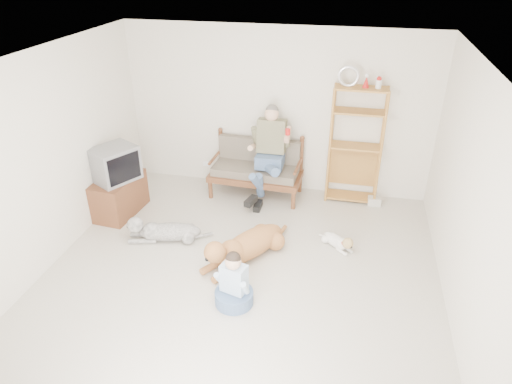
% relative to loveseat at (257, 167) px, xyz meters
% --- Properties ---
extents(floor, '(5.50, 5.50, 0.00)m').
position_rel_loveseat_xyz_m(floor, '(0.27, -2.42, -0.49)').
color(floor, silver).
rests_on(floor, ground).
extents(ceiling, '(5.50, 5.50, 0.00)m').
position_rel_loveseat_xyz_m(ceiling, '(0.27, -2.42, 2.21)').
color(ceiling, white).
rests_on(ceiling, ground).
extents(wall_back, '(5.00, 0.00, 5.00)m').
position_rel_loveseat_xyz_m(wall_back, '(0.27, 0.33, 0.86)').
color(wall_back, beige).
rests_on(wall_back, ground).
extents(wall_left, '(0.00, 5.50, 5.50)m').
position_rel_loveseat_xyz_m(wall_left, '(-2.23, -2.42, 0.86)').
color(wall_left, beige).
rests_on(wall_left, ground).
extents(wall_right, '(0.00, 5.50, 5.50)m').
position_rel_loveseat_xyz_m(wall_right, '(2.77, -2.42, 0.86)').
color(wall_right, beige).
rests_on(wall_right, ground).
extents(loveseat, '(1.53, 0.77, 0.95)m').
position_rel_loveseat_xyz_m(loveseat, '(0.00, 0.00, 0.00)').
color(loveseat, brown).
rests_on(loveseat, ground).
extents(man, '(0.60, 0.85, 1.38)m').
position_rel_loveseat_xyz_m(man, '(0.22, -0.23, 0.24)').
color(man, slate).
rests_on(man, loveseat).
extents(etagere, '(0.84, 0.37, 2.20)m').
position_rel_loveseat_xyz_m(etagere, '(1.56, 0.13, 0.48)').
color(etagere, '#C48F3D').
rests_on(etagere, ground).
extents(book_stack, '(0.21, 0.16, 0.13)m').
position_rel_loveseat_xyz_m(book_stack, '(1.96, 0.01, -0.42)').
color(book_stack, silver).
rests_on(book_stack, ground).
extents(tv_stand, '(0.58, 0.94, 0.60)m').
position_rel_loveseat_xyz_m(tv_stand, '(-1.96, -1.09, -0.19)').
color(tv_stand, brown).
rests_on(tv_stand, ground).
extents(crt_tv, '(0.74, 0.78, 0.52)m').
position_rel_loveseat_xyz_m(crt_tv, '(-1.93, -1.11, 0.37)').
color(crt_tv, slate).
rests_on(crt_tv, tv_stand).
extents(wall_outlet, '(0.12, 0.02, 0.08)m').
position_rel_loveseat_xyz_m(wall_outlet, '(-0.98, 0.31, -0.19)').
color(wall_outlet, white).
rests_on(wall_outlet, ground).
extents(golden_retriever, '(1.00, 1.44, 0.49)m').
position_rel_loveseat_xyz_m(golden_retriever, '(0.23, -1.86, -0.28)').
color(golden_retriever, '#AC713C').
rests_on(golden_retriever, ground).
extents(shaggy_dog, '(1.24, 0.51, 0.38)m').
position_rel_loveseat_xyz_m(shaggy_dog, '(-1.01, -1.67, -0.33)').
color(shaggy_dog, silver).
rests_on(shaggy_dog, ground).
extents(terrier, '(0.53, 0.47, 0.24)m').
position_rel_loveseat_xyz_m(terrier, '(1.46, -1.33, -0.38)').
color(terrier, white).
rests_on(terrier, ground).
extents(child, '(0.46, 0.46, 0.72)m').
position_rel_loveseat_xyz_m(child, '(0.32, -2.71, -0.23)').
color(child, slate).
rests_on(child, ground).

